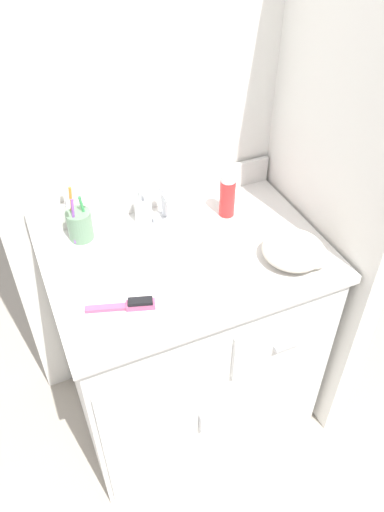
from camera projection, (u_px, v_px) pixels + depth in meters
ground_plane at (189, 400)px, 2.13m from camera, size 6.00×6.00×0.00m
wall_back at (146, 129)px, 1.64m from camera, size 1.07×0.08×2.20m
wall_right at (334, 148)px, 1.55m from camera, size 0.08×0.68×2.20m
vanity at (189, 336)px, 1.84m from camera, size 0.89×0.61×0.83m
backsplash at (156, 195)px, 1.74m from camera, size 0.89×0.02×0.09m
sink_faucet at (165, 208)px, 1.68m from camera, size 0.09×0.09×0.14m
toothbrush_cup at (80, 224)px, 1.61m from camera, size 0.08×0.08×0.21m
soap_dispenser at (143, 209)px, 1.68m from camera, size 0.06×0.06×0.13m
shaving_cream_can at (227, 195)px, 1.69m from camera, size 0.05×0.05×0.16m
hairbrush at (130, 305)px, 1.40m from camera, size 0.20×0.08×0.03m
hand_towel at (297, 251)px, 1.54m from camera, size 0.20×0.20×0.07m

